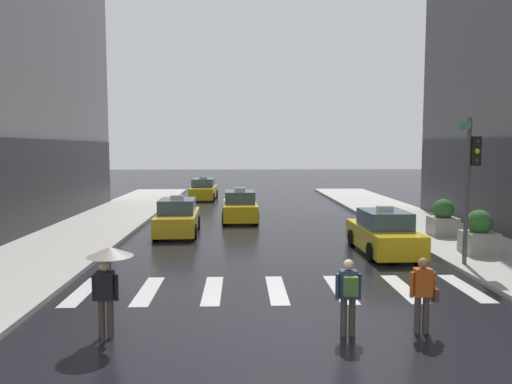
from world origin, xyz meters
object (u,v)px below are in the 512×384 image
at_px(taxi_fourth, 204,190).
at_px(taxi_lead, 384,234).
at_px(pedestrian_with_backpack, 349,292).
at_px(planter_near_corner, 479,234).
at_px(planter_mid_block, 443,219).
at_px(taxi_third, 240,207).
at_px(traffic_light_pole, 471,170).
at_px(taxi_second, 178,218).
at_px(pedestrian_with_umbrella, 108,267).
at_px(pedestrian_with_handbag, 423,291).

bearing_deg(taxi_fourth, taxi_lead, -67.02).
xyz_separation_m(pedestrian_with_backpack, planter_near_corner, (6.39, 7.23, -0.10)).
bearing_deg(planter_mid_block, taxi_third, 146.86).
height_order(traffic_light_pole, taxi_second, traffic_light_pole).
relative_size(taxi_fourth, pedestrian_with_umbrella, 2.37).
distance_m(taxi_second, pedestrian_with_handbag, 14.26).
bearing_deg(taxi_second, pedestrian_with_umbrella, -89.23).
bearing_deg(traffic_light_pole, planter_mid_block, 75.32).
xyz_separation_m(taxi_lead, planter_near_corner, (3.21, -0.96, 0.15)).
bearing_deg(pedestrian_with_backpack, taxi_second, 112.30).
xyz_separation_m(traffic_light_pole, taxi_second, (-10.46, 6.92, -2.53)).
relative_size(taxi_third, pedestrian_with_handbag, 2.78).
xyz_separation_m(taxi_third, pedestrian_with_backpack, (2.28, -16.78, 0.25)).
bearing_deg(taxi_fourth, pedestrian_with_umbrella, -89.87).
bearing_deg(taxi_second, planter_mid_block, -8.16).
distance_m(taxi_second, pedestrian_with_backpack, 13.67).
height_order(taxi_fourth, pedestrian_with_umbrella, pedestrian_with_umbrella).
distance_m(pedestrian_with_backpack, planter_mid_block, 12.81).
bearing_deg(pedestrian_with_backpack, taxi_lead, 68.76).
xyz_separation_m(taxi_lead, taxi_third, (-5.47, 8.59, 0.00)).
bearing_deg(planter_mid_block, pedestrian_with_handbag, -114.83).
bearing_deg(taxi_lead, taxi_second, 151.97).
xyz_separation_m(taxi_third, planter_near_corner, (8.68, -9.55, 0.15)).
height_order(taxi_fourth, pedestrian_with_backpack, taxi_fourth).
bearing_deg(taxi_second, taxi_lead, -28.03).
bearing_deg(taxi_lead, traffic_light_pole, -49.79).
bearing_deg(taxi_third, pedestrian_with_handbag, -76.76).
relative_size(taxi_second, planter_near_corner, 2.87).
xyz_separation_m(taxi_lead, taxi_fourth, (-8.27, 19.49, 0.00)).
bearing_deg(planter_mid_block, traffic_light_pole, -104.68).
relative_size(pedestrian_with_umbrella, planter_mid_block, 1.21).
bearing_deg(pedestrian_with_umbrella, taxi_second, 90.77).
height_order(traffic_light_pole, planter_mid_block, traffic_light_pole).
bearing_deg(pedestrian_with_backpack, traffic_light_pole, 47.35).
distance_m(taxi_fourth, planter_mid_block, 20.43).
height_order(taxi_third, pedestrian_with_umbrella, pedestrian_with_umbrella).
bearing_deg(planter_near_corner, taxi_fourth, 119.29).
distance_m(taxi_lead, planter_mid_block, 4.43).
distance_m(pedestrian_with_backpack, pedestrian_with_handbag, 1.64).
xyz_separation_m(taxi_fourth, planter_near_corner, (11.47, -20.45, 0.15)).
xyz_separation_m(pedestrian_with_umbrella, planter_mid_block, (11.66, 10.85, -0.64)).
bearing_deg(planter_near_corner, planter_mid_block, 86.14).
relative_size(taxi_fourth, pedestrian_with_backpack, 2.79).
height_order(traffic_light_pole, taxi_lead, traffic_light_pole).
xyz_separation_m(taxi_lead, pedestrian_with_handbag, (-1.55, -8.06, 0.21)).
bearing_deg(pedestrian_with_umbrella, traffic_light_pole, 28.63).
bearing_deg(planter_mid_block, taxi_lead, -141.39).
bearing_deg(planter_near_corner, pedestrian_with_umbrella, -148.02).
bearing_deg(planter_mid_block, planter_near_corner, -93.86).
xyz_separation_m(taxi_fourth, pedestrian_with_umbrella, (0.06, -27.58, 0.79)).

